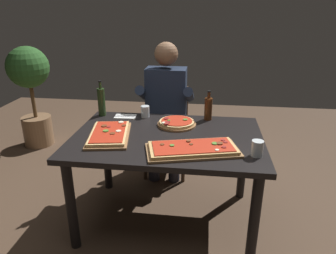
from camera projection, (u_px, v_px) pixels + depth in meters
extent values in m
plane|color=#4C3828|center=(167.00, 218.00, 2.60)|extent=(6.40, 6.40, 0.00)
cube|color=black|center=(167.00, 138.00, 2.34)|extent=(1.40, 0.96, 0.04)
cylinder|color=black|center=(71.00, 205.00, 2.18)|extent=(0.07, 0.07, 0.70)
cylinder|color=black|center=(254.00, 220.00, 2.03)|extent=(0.07, 0.07, 0.70)
cylinder|color=black|center=(107.00, 154.00, 2.92)|extent=(0.07, 0.07, 0.70)
cylinder|color=black|center=(243.00, 162.00, 2.77)|extent=(0.07, 0.07, 0.70)
cube|color=olive|center=(193.00, 151.00, 2.08)|extent=(0.66, 0.43, 0.02)
cube|color=tan|center=(193.00, 148.00, 2.07)|extent=(0.61, 0.39, 0.02)
cube|color=#B72D19|center=(193.00, 146.00, 2.07)|extent=(0.56, 0.35, 0.01)
cylinder|color=brown|center=(162.00, 144.00, 2.08)|extent=(0.03, 0.03, 0.00)
cylinder|color=beige|center=(217.00, 150.00, 2.00)|extent=(0.03, 0.03, 0.01)
cylinder|color=maroon|center=(225.00, 142.00, 2.12)|extent=(0.03, 0.03, 0.00)
cylinder|color=brown|center=(220.00, 143.00, 2.09)|extent=(0.04, 0.04, 0.01)
cylinder|color=maroon|center=(224.00, 147.00, 2.04)|extent=(0.03, 0.03, 0.01)
cylinder|color=maroon|center=(218.00, 144.00, 2.09)|extent=(0.04, 0.04, 0.00)
cylinder|color=#4C7F2D|center=(172.00, 145.00, 2.07)|extent=(0.03, 0.03, 0.01)
cylinder|color=brown|center=(188.00, 141.00, 2.13)|extent=(0.03, 0.03, 0.01)
cylinder|color=#4C7F2D|center=(215.00, 143.00, 2.10)|extent=(0.04, 0.04, 0.01)
cylinder|color=maroon|center=(223.00, 140.00, 2.15)|extent=(0.03, 0.03, 0.00)
cylinder|color=brown|center=(191.00, 144.00, 2.09)|extent=(0.03, 0.03, 0.01)
cube|color=brown|center=(109.00, 135.00, 2.32)|extent=(0.37, 0.53, 0.02)
cube|color=#DBB270|center=(109.00, 133.00, 2.31)|extent=(0.33, 0.48, 0.02)
cube|color=#B72D19|center=(109.00, 132.00, 2.31)|extent=(0.30, 0.44, 0.01)
cylinder|color=brown|center=(113.00, 133.00, 2.26)|extent=(0.04, 0.04, 0.00)
cylinder|color=brown|center=(104.00, 126.00, 2.39)|extent=(0.04, 0.04, 0.01)
cylinder|color=beige|center=(118.00, 131.00, 2.30)|extent=(0.04, 0.04, 0.01)
cylinder|color=#4C7F2D|center=(106.00, 131.00, 2.30)|extent=(0.04, 0.04, 0.01)
cylinder|color=beige|center=(121.00, 122.00, 2.47)|extent=(0.04, 0.04, 0.01)
cylinder|color=brown|center=(124.00, 125.00, 2.40)|extent=(0.03, 0.03, 0.01)
cylinder|color=maroon|center=(109.00, 127.00, 2.38)|extent=(0.03, 0.03, 0.00)
cylinder|color=brown|center=(177.00, 124.00, 2.53)|extent=(0.31, 0.31, 0.02)
cylinder|color=#DBB270|center=(177.00, 122.00, 2.52)|extent=(0.28, 0.28, 0.02)
cylinder|color=#B72D19|center=(177.00, 121.00, 2.52)|extent=(0.25, 0.25, 0.01)
cylinder|color=beige|center=(164.00, 123.00, 2.46)|extent=(0.04, 0.04, 0.01)
cylinder|color=#4C7F2D|center=(169.00, 120.00, 2.51)|extent=(0.02, 0.02, 0.01)
cylinder|color=maroon|center=(166.00, 118.00, 2.55)|extent=(0.04, 0.04, 0.01)
cylinder|color=maroon|center=(168.00, 122.00, 2.47)|extent=(0.04, 0.04, 0.01)
cylinder|color=maroon|center=(166.00, 124.00, 2.43)|extent=(0.04, 0.04, 0.01)
cylinder|color=#4C7F2D|center=(185.00, 120.00, 2.53)|extent=(0.04, 0.04, 0.01)
cylinder|color=#47230F|center=(208.00, 109.00, 2.62)|extent=(0.06, 0.06, 0.19)
cylinder|color=#47230F|center=(209.00, 95.00, 2.58)|extent=(0.03, 0.03, 0.05)
cylinder|color=black|center=(209.00, 91.00, 2.57)|extent=(0.03, 0.03, 0.01)
cylinder|color=#233819|center=(101.00, 102.00, 2.71)|extent=(0.06, 0.06, 0.24)
cylinder|color=#233819|center=(100.00, 85.00, 2.66)|extent=(0.02, 0.02, 0.06)
cylinder|color=black|center=(100.00, 81.00, 2.65)|extent=(0.03, 0.03, 0.01)
cylinder|color=silver|center=(145.00, 111.00, 2.70)|extent=(0.07, 0.07, 0.10)
cylinder|color=#5B3814|center=(145.00, 115.00, 2.71)|extent=(0.06, 0.06, 0.03)
cylinder|color=silver|center=(257.00, 148.00, 2.01)|extent=(0.08, 0.08, 0.10)
cube|color=white|center=(125.00, 117.00, 2.72)|extent=(0.18, 0.12, 0.01)
cube|color=silver|center=(125.00, 117.00, 2.70)|extent=(0.17, 0.02, 0.00)
cube|color=silver|center=(126.00, 115.00, 2.73)|extent=(0.17, 0.02, 0.00)
cube|color=#3D2B1E|center=(166.00, 133.00, 3.18)|extent=(0.44, 0.44, 0.04)
cube|color=#3D2B1E|center=(169.00, 106.00, 3.28)|extent=(0.40, 0.04, 0.42)
cylinder|color=#3D2B1E|center=(145.00, 161.00, 3.11)|extent=(0.04, 0.04, 0.41)
cylinder|color=#3D2B1E|center=(183.00, 163.00, 3.06)|extent=(0.04, 0.04, 0.41)
cylinder|color=#3D2B1E|center=(152.00, 145.00, 3.46)|extent=(0.04, 0.04, 0.41)
cylinder|color=#3D2B1E|center=(186.00, 147.00, 3.41)|extent=(0.04, 0.04, 0.41)
cylinder|color=#23232D|center=(154.00, 159.00, 3.10)|extent=(0.11, 0.11, 0.45)
cylinder|color=#23232D|center=(174.00, 160.00, 3.08)|extent=(0.11, 0.11, 0.45)
cube|color=#23232D|center=(165.00, 130.00, 3.06)|extent=(0.34, 0.40, 0.12)
cube|color=#1E283D|center=(166.00, 95.00, 3.03)|extent=(0.38, 0.22, 0.52)
sphere|color=brown|center=(166.00, 54.00, 2.89)|extent=(0.22, 0.22, 0.22)
cylinder|color=#1E283D|center=(143.00, 93.00, 3.00)|extent=(0.09, 0.31, 0.21)
cylinder|color=#1E283D|center=(189.00, 95.00, 2.95)|extent=(0.09, 0.31, 0.21)
cylinder|color=#846042|center=(38.00, 131.00, 3.91)|extent=(0.35, 0.35, 0.36)
cylinder|color=brown|center=(33.00, 100.00, 3.77)|extent=(0.04, 0.04, 0.42)
sphere|color=#285623|center=(28.00, 67.00, 3.62)|extent=(0.48, 0.48, 0.48)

